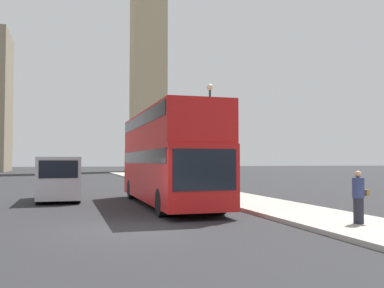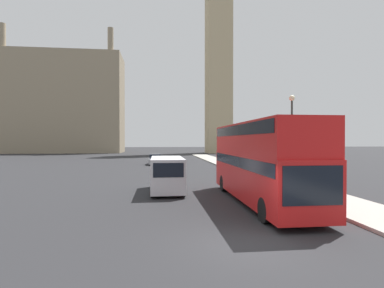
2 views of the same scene
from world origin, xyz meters
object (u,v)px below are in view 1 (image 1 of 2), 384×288
Objects in this scene: red_double_decker_bus at (168,154)px; street_lamp at (210,123)px; white_van at (59,177)px; clock_tower at (148,3)px; pedestrian at (359,197)px; parked_sedan at (53,175)px.

street_lamp is at bearing 37.55° from red_double_decker_bus.
clock_tower is at bearing 75.41° from white_van.
pedestrian is 10.98m from street_lamp.
red_double_decker_bus is 2.40× the size of parked_sedan.
clock_tower is 73.04m from red_double_decker_bus.
white_van is at bearing -104.59° from clock_tower.
red_double_decker_bus is at bearing -142.45° from street_lamp.
parked_sedan is at bearing -113.99° from clock_tower.
white_van is at bearing 126.58° from pedestrian.
clock_tower is at bearing 80.41° from red_double_decker_bus.
red_double_decker_bus is at bearing -38.29° from white_van.
white_van is 1.07× the size of parked_sedan.
street_lamp reaches higher than red_double_decker_bus.
parked_sedan is at bearing 92.42° from white_van.
pedestrian is (4.11, -8.28, -1.46)m from red_double_decker_bus.
clock_tower is 5.93× the size of red_double_decker_bus.
red_double_decker_bus reaches higher than parked_sedan.
red_double_decker_bus is 6.37m from white_van.
street_lamp is at bearing -70.68° from parked_sedan.
red_double_decker_bus is 27.69m from parked_sedan.
clock_tower reaches higher than red_double_decker_bus.
parked_sedan is at bearing 109.32° from street_lamp.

